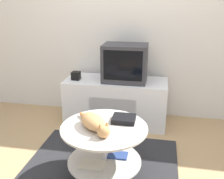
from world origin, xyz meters
The scene contains 9 objects.
ground_plane centered at (0.00, 0.00, 0.00)m, with size 12.00×12.00×0.00m, color tan.
wall_back centered at (0.00, 1.54, 1.30)m, with size 8.00×0.05×2.60m.
rug centered at (0.00, 0.00, 0.01)m, with size 1.45×1.57×0.02m.
tv_stand centered at (-0.04, 1.19, 0.28)m, with size 1.28×0.52×0.57m.
tv centered at (0.07, 1.18, 0.80)m, with size 0.53×0.38×0.45m.
speaker centered at (-0.54, 1.12, 0.62)m, with size 0.10×0.10×0.10m.
coffee_table centered at (0.06, 0.05, 0.34)m, with size 0.75×0.75×0.49m.
dvd_box centered at (0.21, 0.19, 0.53)m, with size 0.20×0.18×0.04m.
cat centered at (-0.01, 0.00, 0.57)m, with size 0.37×0.43×0.13m.
Camera 1 is at (0.50, -1.90, 1.55)m, focal length 42.00 mm.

